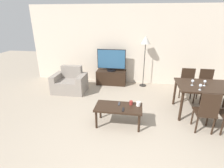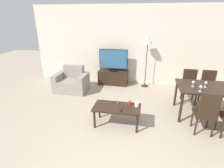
{
  "view_description": "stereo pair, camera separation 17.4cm",
  "coord_description": "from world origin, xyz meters",
  "px_view_note": "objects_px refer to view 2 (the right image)",
  "views": [
    {
      "loc": [
        0.14,
        -2.29,
        2.33
      ],
      "look_at": [
        -0.51,
        1.95,
        0.65
      ],
      "focal_mm": 28.0,
      "sensor_mm": 36.0,
      "label": 1
    },
    {
      "loc": [
        0.32,
        -2.26,
        2.33
      ],
      "look_at": [
        -0.51,
        1.95,
        0.65
      ],
      "focal_mm": 28.0,
      "sensor_mm": 36.0,
      "label": 2
    }
  ],
  "objects_px": {
    "dining_table": "(209,90)",
    "cup_white_near": "(130,103)",
    "armchair": "(72,82)",
    "remote_primary": "(121,110)",
    "tv": "(113,60)",
    "coffee_table": "(117,109)",
    "remote_secondary": "(118,104)",
    "wine_glass_right": "(193,82)",
    "cup_colored_far": "(137,104)",
    "dining_chair_far_left": "(189,85)",
    "wine_glass_center": "(206,83)",
    "dining_chair_near": "(206,113)",
    "tv_stand": "(113,77)",
    "dining_chair_far": "(208,86)",
    "floor_lamp": "(148,43)",
    "wine_glass_left": "(201,87)"
  },
  "relations": [
    {
      "from": "wine_glass_left",
      "to": "wine_glass_right",
      "type": "bearing_deg",
      "value": 108.88
    },
    {
      "from": "dining_chair_far",
      "to": "cup_colored_far",
      "type": "relative_size",
      "value": 9.35
    },
    {
      "from": "tv_stand",
      "to": "cup_white_near",
      "type": "xyz_separation_m",
      "value": [
        0.82,
        -2.38,
        0.25
      ]
    },
    {
      "from": "dining_chair_near",
      "to": "cup_colored_far",
      "type": "xyz_separation_m",
      "value": [
        -1.39,
        0.09,
        -0.0
      ]
    },
    {
      "from": "dining_table",
      "to": "remote_primary",
      "type": "relative_size",
      "value": 9.48
    },
    {
      "from": "wine_glass_left",
      "to": "tv_stand",
      "type": "bearing_deg",
      "value": 138.64
    },
    {
      "from": "tv_stand",
      "to": "remote_secondary",
      "type": "height_order",
      "value": "tv_stand"
    },
    {
      "from": "dining_table",
      "to": "remote_secondary",
      "type": "xyz_separation_m",
      "value": [
        -2.07,
        -0.67,
        -0.22
      ]
    },
    {
      "from": "cup_colored_far",
      "to": "wine_glass_left",
      "type": "relative_size",
      "value": 0.68
    },
    {
      "from": "tv",
      "to": "wine_glass_center",
      "type": "bearing_deg",
      "value": -35.14
    },
    {
      "from": "dining_table",
      "to": "cup_colored_far",
      "type": "distance_m",
      "value": 1.79
    },
    {
      "from": "armchair",
      "to": "dining_chair_far",
      "type": "height_order",
      "value": "dining_chair_far"
    },
    {
      "from": "armchair",
      "to": "tv",
      "type": "height_order",
      "value": "tv"
    },
    {
      "from": "coffee_table",
      "to": "cup_colored_far",
      "type": "relative_size",
      "value": 10.43
    },
    {
      "from": "coffee_table",
      "to": "dining_chair_near",
      "type": "bearing_deg",
      "value": 0.27
    },
    {
      "from": "remote_secondary",
      "to": "cup_colored_far",
      "type": "xyz_separation_m",
      "value": [
        0.43,
        -0.02,
        0.04
      ]
    },
    {
      "from": "wine_glass_left",
      "to": "dining_table",
      "type": "bearing_deg",
      "value": 48.3
    },
    {
      "from": "dining_table",
      "to": "dining_chair_far_left",
      "type": "distance_m",
      "value": 0.84
    },
    {
      "from": "dining_table",
      "to": "wine_glass_right",
      "type": "xyz_separation_m",
      "value": [
        -0.39,
        -0.05,
        0.19
      ]
    },
    {
      "from": "remote_primary",
      "to": "wine_glass_left",
      "type": "relative_size",
      "value": 1.03
    },
    {
      "from": "cup_white_near",
      "to": "tv_stand",
      "type": "bearing_deg",
      "value": 109.05
    },
    {
      "from": "dining_chair_near",
      "to": "cup_white_near",
      "type": "relative_size",
      "value": 10.22
    },
    {
      "from": "floor_lamp",
      "to": "cup_white_near",
      "type": "relative_size",
      "value": 19.0
    },
    {
      "from": "tv",
      "to": "dining_chair_far_left",
      "type": "relative_size",
      "value": 1.06
    },
    {
      "from": "remote_primary",
      "to": "coffee_table",
      "type": "bearing_deg",
      "value": 130.57
    },
    {
      "from": "coffee_table",
      "to": "wine_glass_center",
      "type": "bearing_deg",
      "value": 20.92
    },
    {
      "from": "dining_chair_far_left",
      "to": "floor_lamp",
      "type": "distance_m",
      "value": 1.83
    },
    {
      "from": "armchair",
      "to": "remote_primary",
      "type": "distance_m",
      "value": 2.61
    },
    {
      "from": "tv",
      "to": "coffee_table",
      "type": "xyz_separation_m",
      "value": [
        0.56,
        -2.52,
        -0.48
      ]
    },
    {
      "from": "cup_white_near",
      "to": "wine_glass_right",
      "type": "bearing_deg",
      "value": 23.11
    },
    {
      "from": "cup_colored_far",
      "to": "wine_glass_center",
      "type": "relative_size",
      "value": 0.68
    },
    {
      "from": "dining_chair_near",
      "to": "wine_glass_left",
      "type": "bearing_deg",
      "value": 95.4
    },
    {
      "from": "armchair",
      "to": "wine_glass_center",
      "type": "height_order",
      "value": "wine_glass_center"
    },
    {
      "from": "cup_colored_far",
      "to": "cup_white_near",
      "type": "bearing_deg",
      "value": 167.55
    },
    {
      "from": "wine_glass_center",
      "to": "coffee_table",
      "type": "bearing_deg",
      "value": -159.08
    },
    {
      "from": "wine_glass_left",
      "to": "coffee_table",
      "type": "bearing_deg",
      "value": -165.27
    },
    {
      "from": "dining_chair_far",
      "to": "dining_chair_far_left",
      "type": "xyz_separation_m",
      "value": [
        -0.5,
        0.0,
        0.0
      ]
    },
    {
      "from": "tv",
      "to": "wine_glass_right",
      "type": "distance_m",
      "value": 2.86
    },
    {
      "from": "remote_primary",
      "to": "cup_colored_far",
      "type": "xyz_separation_m",
      "value": [
        0.32,
        0.23,
        0.04
      ]
    },
    {
      "from": "tv_stand",
      "to": "dining_table",
      "type": "xyz_separation_m",
      "value": [
        2.62,
        -1.72,
        0.44
      ]
    },
    {
      "from": "dining_table",
      "to": "wine_glass_center",
      "type": "relative_size",
      "value": 9.74
    },
    {
      "from": "remote_secondary",
      "to": "wine_glass_right",
      "type": "bearing_deg",
      "value": 20.2
    },
    {
      "from": "wine_glass_center",
      "to": "dining_chair_near",
      "type": "bearing_deg",
      "value": -100.58
    },
    {
      "from": "armchair",
      "to": "dining_chair_near",
      "type": "relative_size",
      "value": 1.11
    },
    {
      "from": "coffee_table",
      "to": "wine_glass_left",
      "type": "relative_size",
      "value": 7.11
    },
    {
      "from": "dining_table",
      "to": "cup_white_near",
      "type": "bearing_deg",
      "value": -159.91
    },
    {
      "from": "cup_white_near",
      "to": "remote_secondary",
      "type": "bearing_deg",
      "value": -176.65
    },
    {
      "from": "dining_chair_near",
      "to": "wine_glass_right",
      "type": "relative_size",
      "value": 6.38
    },
    {
      "from": "dining_chair_far",
      "to": "dining_table",
      "type": "bearing_deg",
      "value": -107.57
    },
    {
      "from": "tv_stand",
      "to": "remote_primary",
      "type": "height_order",
      "value": "tv_stand"
    }
  ]
}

